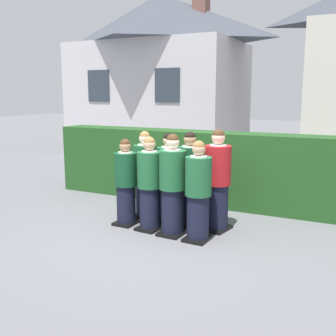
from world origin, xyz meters
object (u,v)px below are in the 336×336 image
student_rear_row_2 (190,181)px  student_in_red_blazer (217,183)px  student_front_row_1 (150,186)px  student_front_row_0 (126,184)px  student_front_row_2 (173,187)px  student_rear_row_1 (169,180)px  student_rear_row_0 (145,177)px  student_front_row_3 (198,194)px

student_rear_row_2 → student_in_red_blazer: bearing=-0.6°
student_front_row_1 → student_in_red_blazer: 1.15m
student_front_row_0 → student_front_row_1: student_front_row_1 is taller
student_front_row_1 → student_in_red_blazer: size_ratio=0.93×
student_front_row_1 → student_front_row_2: (0.46, -0.06, 0.04)m
student_front_row_2 → student_rear_row_1: size_ratio=1.04×
student_front_row_2 → student_rear_row_0: student_front_row_2 is taller
student_front_row_3 → student_rear_row_1: (-0.87, 0.71, 0.01)m
student_front_row_3 → student_rear_row_0: (-1.37, 0.73, 0.01)m
student_front_row_2 → student_rear_row_2: (0.07, 0.55, -0.00)m
student_rear_row_0 → student_rear_row_2: (0.95, -0.11, 0.02)m
student_front_row_1 → student_front_row_2: bearing=-7.2°
student_in_red_blazer → student_rear_row_1: bearing=174.3°
student_rear_row_1 → student_rear_row_0: bearing=178.2°
student_front_row_3 → student_rear_row_0: bearing=152.0°
student_front_row_0 → student_rear_row_2: 1.13m
student_front_row_1 → student_rear_row_1: student_rear_row_1 is taller
student_rear_row_2 → student_in_red_blazer: 0.51m
student_front_row_2 → student_in_red_blazer: 0.80m
student_front_row_3 → student_rear_row_1: student_rear_row_1 is taller
student_rear_row_1 → student_in_red_blazer: (0.96, -0.10, 0.06)m
student_front_row_2 → student_rear_row_1: student_front_row_2 is taller
student_front_row_1 → student_rear_row_1: bearing=82.8°
student_front_row_3 → student_rear_row_2: 0.75m
student_front_row_1 → student_rear_row_0: 0.74m
student_front_row_0 → student_rear_row_2: (1.04, 0.43, 0.07)m
student_front_row_3 → student_front_row_0: bearing=172.7°
student_rear_row_0 → student_front_row_3: bearing=-28.0°
student_front_row_3 → student_in_red_blazer: student_in_red_blazer is taller
student_rear_row_1 → student_in_red_blazer: size_ratio=0.93×
student_front_row_2 → student_front_row_3: bearing=-7.9°
student_front_row_0 → student_rear_row_2: bearing=22.6°
student_front_row_0 → student_front_row_1: bearing=-6.6°
student_front_row_0 → student_in_red_blazer: 1.61m
student_front_row_3 → student_rear_row_0: 1.55m
student_rear_row_0 → student_rear_row_2: 0.96m
student_front_row_0 → student_rear_row_1: size_ratio=0.95×
student_front_row_1 → student_front_row_3: size_ratio=1.00×
student_front_row_0 → student_in_red_blazer: (1.55, 0.43, 0.10)m
student_rear_row_1 → student_in_red_blazer: bearing=-5.7°
student_front_row_3 → student_in_red_blazer: (0.10, 0.61, 0.06)m
student_front_row_3 → student_in_red_blazer: size_ratio=0.92×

